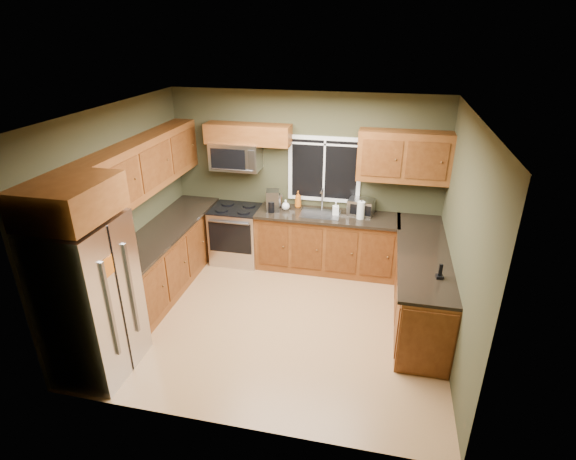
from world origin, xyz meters
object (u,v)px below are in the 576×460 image
at_px(microwave, 236,156).
at_px(kettle, 278,200).
at_px(toaster_oven, 361,207).
at_px(soap_bottle_b, 336,208).
at_px(soap_bottle_a, 298,199).
at_px(soap_bottle_c, 286,205).
at_px(coffee_maker, 272,201).
at_px(paper_towel_roll, 361,210).
at_px(cordless_phone, 440,274).
at_px(range, 237,234).
at_px(refrigerator, 91,299).

bearing_deg(microwave, kettle, 1.19).
relative_size(toaster_oven, soap_bottle_b, 2.03).
bearing_deg(soap_bottle_a, kettle, -170.22).
relative_size(soap_bottle_b, soap_bottle_c, 1.28).
xyz_separation_m(microwave, coffee_maker, (0.61, -0.14, -0.64)).
height_order(microwave, paper_towel_roll, microwave).
height_order(kettle, soap_bottle_a, soap_bottle_a).
distance_m(kettle, cordless_phone, 2.89).
bearing_deg(coffee_maker, toaster_oven, 5.99).
xyz_separation_m(microwave, cordless_phone, (2.96, -1.72, -0.74)).
distance_m(soap_bottle_a, soap_bottle_c, 0.22).
height_order(kettle, soap_bottle_c, kettle).
relative_size(range, soap_bottle_a, 3.51).
bearing_deg(range, soap_bottle_c, 4.93).
distance_m(microwave, toaster_oven, 2.07).
bearing_deg(paper_towel_roll, soap_bottle_b, 170.12).
bearing_deg(kettle, soap_bottle_c, -28.94).
bearing_deg(cordless_phone, refrigerator, -161.99).
distance_m(refrigerator, kettle, 3.22).
height_order(soap_bottle_c, cordless_phone, cordless_phone).
distance_m(microwave, coffee_maker, 0.89).
height_order(coffee_maker, cordless_phone, coffee_maker).
xyz_separation_m(kettle, soap_bottle_c, (0.15, -0.08, -0.04)).
bearing_deg(soap_bottle_c, paper_towel_roll, -5.14).
distance_m(paper_towel_roll, soap_bottle_a, 1.02).
xyz_separation_m(soap_bottle_a, soap_bottle_b, (0.61, -0.17, -0.03)).
relative_size(soap_bottle_c, cordless_phone, 0.90).
relative_size(refrigerator, toaster_oven, 4.33).
height_order(range, soap_bottle_b, soap_bottle_b).
bearing_deg(soap_bottle_c, coffee_maker, -160.40).
height_order(coffee_maker, soap_bottle_c, coffee_maker).
xyz_separation_m(microwave, soap_bottle_c, (0.80, -0.07, -0.71)).
relative_size(coffee_maker, paper_towel_roll, 1.09).
height_order(coffee_maker, paper_towel_roll, coffee_maker).
bearing_deg(kettle, toaster_oven, -0.35).
bearing_deg(range, kettle, 12.89).
xyz_separation_m(microwave, toaster_oven, (1.95, 0.01, -0.67)).
distance_m(coffee_maker, soap_bottle_b, 0.98).
bearing_deg(soap_bottle_c, refrigerator, -117.68).
xyz_separation_m(toaster_oven, coffee_maker, (-1.35, -0.14, 0.03)).
bearing_deg(soap_bottle_a, soap_bottle_b, -15.78).
bearing_deg(cordless_phone, soap_bottle_b, 130.59).
bearing_deg(soap_bottle_c, toaster_oven, 3.61).
height_order(refrigerator, microwave, microwave).
relative_size(coffee_maker, soap_bottle_b, 1.56).
distance_m(range, paper_towel_roll, 2.05).
relative_size(microwave, cordless_phone, 4.29).
height_order(refrigerator, soap_bottle_b, refrigerator).
bearing_deg(coffee_maker, soap_bottle_b, 1.76).
bearing_deg(soap_bottle_a, microwave, -176.00).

